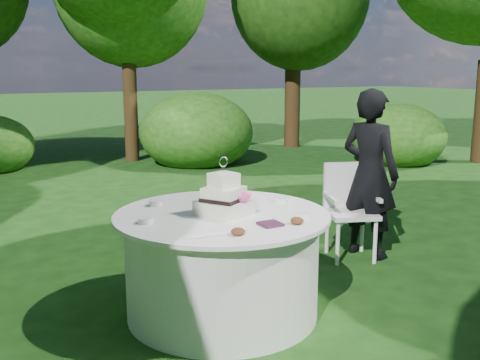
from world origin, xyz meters
name	(u,v)px	position (x,y,z in m)	size (l,w,h in m)	color
ground	(222,313)	(0.00, 0.00, 0.00)	(80.00, 80.00, 0.00)	black
napkins	(270,224)	(0.14, -0.44, 0.78)	(0.14, 0.14, 0.02)	#431D37
feather_plume	(219,233)	(-0.25, -0.45, 0.78)	(0.48, 0.07, 0.01)	white
guest	(370,174)	(1.85, 0.50, 0.81)	(0.59, 0.39, 1.62)	black
table	(222,264)	(0.00, 0.00, 0.39)	(1.56, 1.56, 0.77)	silver
cake	(224,199)	(0.00, -0.05, 0.88)	(0.40, 0.40, 0.43)	silver
chair	(349,203)	(1.68, 0.59, 0.52)	(0.58, 0.58, 0.90)	silver
votives	(222,209)	(0.02, 0.04, 0.79)	(1.22, 0.93, 0.04)	white
petal_cups	(256,213)	(0.17, -0.20, 0.79)	(0.61, 1.08, 0.05)	#562D16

